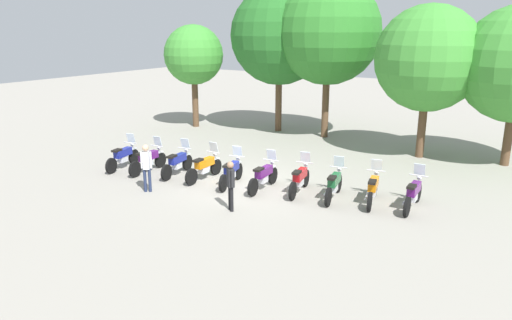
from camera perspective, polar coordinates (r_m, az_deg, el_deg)
The scene contains 17 objects.
ground_plane at distance 17.78m, azimuth -0.87°, elevation -3.16°, with size 80.00×80.00×0.00m, color gray.
motorcycle_0 at distance 20.67m, azimuth -15.53°, elevation 0.45°, with size 0.70×2.17×1.37m.
motorcycle_1 at distance 19.89m, azimuth -12.67°, elevation 0.05°, with size 0.62×2.19×1.37m.
motorcycle_2 at distance 19.27m, azimuth -9.31°, elevation -0.27°, with size 0.63×2.18×1.37m.
motorcycle_3 at distance 18.55m, azimuth -6.14°, elevation -0.78°, with size 0.62×2.19×1.37m.
motorcycle_4 at distance 17.83m, azimuth -2.93°, elevation -1.38°, with size 0.75×2.15×1.37m.
motorcycle_5 at distance 17.32m, azimuth 0.92°, elevation -1.88°, with size 0.62×2.19×1.37m.
motorcycle_6 at distance 17.05m, azimuth 5.24°, elevation -2.22°, with size 0.66×2.17×1.37m.
motorcycle_7 at distance 16.62m, azimuth 9.28°, elevation -2.84°, with size 0.66×2.17×1.37m.
motorcycle_8 at distance 16.47m, azimuth 13.75°, elevation -3.27°, with size 0.72×2.16×1.37m.
motorcycle_9 at distance 16.33m, azimuth 18.23°, elevation -3.78°, with size 0.62×2.19×1.37m.
person_0 at distance 17.36m, azimuth -12.91°, elevation -0.50°, with size 0.38×0.32×1.74m.
person_1 at distance 15.21m, azimuth -3.04°, elevation -2.67°, with size 0.37×0.30×1.64m.
tree_0 at distance 28.20m, azimuth -7.43°, elevation 12.26°, with size 3.38×3.38×5.86m.
tree_1 at distance 26.75m, azimuth 2.80°, elevation 14.57°, with size 5.32×5.32×7.92m.
tree_2 at distance 25.41m, azimuth 8.59°, elevation 14.81°, with size 5.35×5.35×8.13m.
tree_3 at distance 22.34m, azimuth 19.82°, elevation 11.28°, with size 4.59×4.59×6.69m.
Camera 1 is at (9.25, -14.07, 5.71)m, focal length 33.62 mm.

